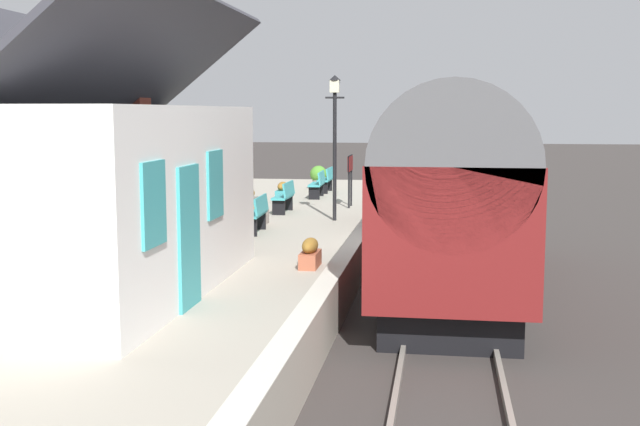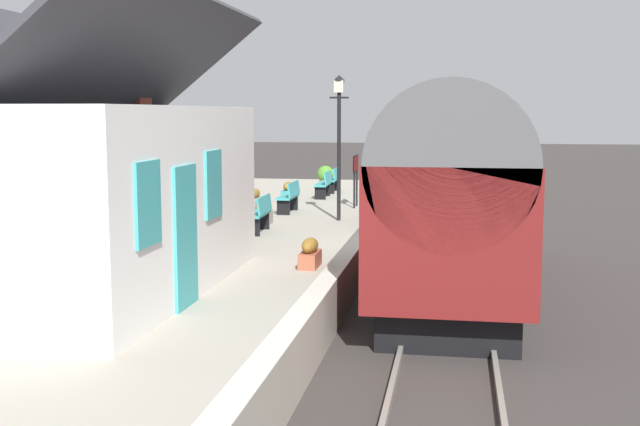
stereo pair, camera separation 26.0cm
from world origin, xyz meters
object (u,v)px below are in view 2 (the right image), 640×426
at_px(bench_by_lamp, 290,196).
at_px(bench_near_building, 260,213).
at_px(planter_edge_far, 289,192).
at_px(planter_edge_near, 310,253).
at_px(station_building, 83,190).
at_px(planter_under_sign, 171,209).
at_px(tree_distant, 50,91).
at_px(bench_platform_end, 324,184).
at_px(bench_mid_platform, 333,179).
at_px(train, 452,187).
at_px(planter_corner_building, 205,201).
at_px(planter_bench_left, 254,200).
at_px(station_sign_board, 356,168).
at_px(planter_bench_right, 325,176).
at_px(lamp_post_platform, 339,120).
at_px(planter_by_door, 262,214).

distance_m(bench_by_lamp, bench_near_building, 3.86).
relative_size(planter_edge_far, planter_edge_near, 1.21).
xyz_separation_m(station_building, bench_near_building, (6.46, -1.28, -1.14)).
height_order(planter_under_sign, tree_distant, tree_distant).
distance_m(bench_platform_end, bench_mid_platform, 1.85).
bearing_deg(train, planter_corner_building, 61.27).
relative_size(train, tree_distant, 1.69).
bearing_deg(bench_platform_end, planter_under_sign, 152.84).
xyz_separation_m(planter_bench_left, station_sign_board, (1.35, -2.81, 0.88)).
relative_size(planter_bench_right, lamp_post_platform, 0.23).
xyz_separation_m(bench_by_lamp, lamp_post_platform, (-1.40, -1.62, 2.17)).
xyz_separation_m(bench_platform_end, lamp_post_platform, (-5.45, -1.29, 2.17)).
relative_size(bench_platform_end, planter_by_door, 1.36).
distance_m(bench_mid_platform, bench_near_building, 9.76).
height_order(train, planter_bench_right, train).
distance_m(bench_by_lamp, planter_corner_building, 2.48).
bearing_deg(bench_platform_end, bench_by_lamp, 175.31).
bearing_deg(bench_platform_end, planter_edge_near, -171.83).
bearing_deg(station_building, planter_edge_far, -2.61).
distance_m(station_building, bench_near_building, 6.68).
bearing_deg(planter_edge_far, planter_under_sign, 155.11).
bearing_deg(tree_distant, station_building, -150.51).
relative_size(planter_edge_near, planter_bench_left, 0.79).
distance_m(bench_platform_end, planter_by_door, 6.71).
bearing_deg(bench_near_building, bench_by_lamp, 1.21).
relative_size(planter_corner_building, station_sign_board, 0.54).
relative_size(station_building, planter_edge_far, 7.76).
xyz_separation_m(lamp_post_platform, tree_distant, (8.14, 12.47, 1.00)).
bearing_deg(tree_distant, bench_platform_end, -103.56).
bearing_deg(bench_by_lamp, tree_distant, 58.14).
bearing_deg(bench_platform_end, train, -154.84).
height_order(bench_platform_end, bench_near_building, same).
relative_size(station_sign_board, tree_distant, 0.25).
height_order(train, planter_by_door, train).
bearing_deg(planter_edge_far, lamp_post_platform, -151.35).
distance_m(bench_near_building, lamp_post_platform, 3.63).
height_order(planter_by_door, planter_edge_near, planter_by_door).
xyz_separation_m(planter_bench_right, tree_distant, (-0.17, 10.74, 3.17)).
xyz_separation_m(bench_platform_end, planter_corner_building, (-5.43, 2.39, -0.02)).
height_order(station_building, bench_platform_end, station_building).
bearing_deg(train, bench_mid_platform, 21.23).
xyz_separation_m(bench_mid_platform, lamp_post_platform, (-7.29, -1.27, 2.17)).
relative_size(bench_by_lamp, planter_edge_far, 1.51).
xyz_separation_m(train, planter_bench_right, (11.94, 4.70, -0.79)).
xyz_separation_m(station_sign_board, tree_distant, (5.11, 12.53, 2.46)).
distance_m(station_building, lamp_post_platform, 9.41).
distance_m(train, lamp_post_platform, 4.89).
relative_size(train, bench_platform_end, 7.58).
height_order(planter_bench_left, station_sign_board, station_sign_board).
xyz_separation_m(planter_by_door, planter_bench_right, (9.55, -0.05, 0.19)).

